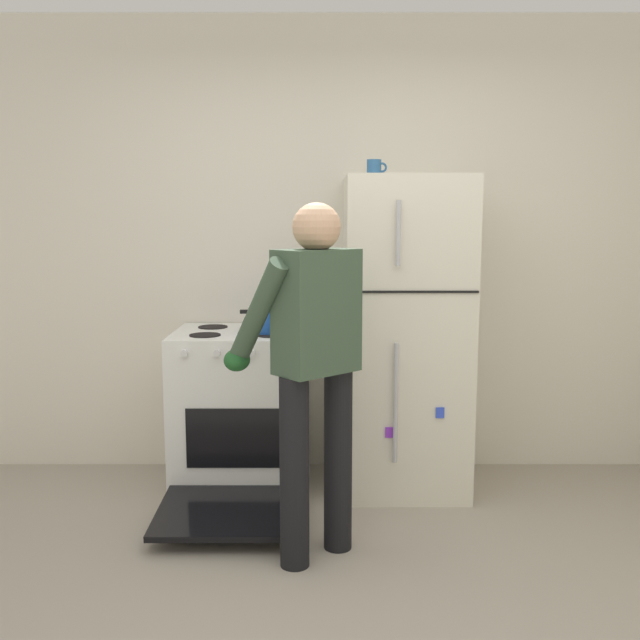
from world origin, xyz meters
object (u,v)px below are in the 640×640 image
(person_cook, at_px, (309,351))
(coffee_mug, at_px, (371,168))
(refrigerator, at_px, (401,335))
(stove_range, at_px, (239,411))
(red_pot, at_px, (266,320))

(person_cook, bearing_deg, coffee_mug, 69.84)
(person_cook, height_order, coffee_mug, coffee_mug)
(refrigerator, distance_m, person_cook, 1.01)
(refrigerator, xyz_separation_m, person_cook, (-0.51, -0.86, 0.07))
(stove_range, bearing_deg, coffee_mug, 5.21)
(stove_range, distance_m, person_cook, 1.07)
(stove_range, height_order, person_cook, person_cook)
(refrigerator, xyz_separation_m, coffee_mug, (-0.18, 0.05, 0.93))
(refrigerator, distance_m, red_pot, 0.77)
(refrigerator, bearing_deg, red_pot, -176.27)
(stove_range, xyz_separation_m, red_pot, (0.16, -0.03, 0.53))
(person_cook, xyz_separation_m, coffee_mug, (0.34, 0.91, 0.85))
(refrigerator, xyz_separation_m, red_pot, (-0.76, -0.05, 0.09))
(refrigerator, relative_size, person_cook, 1.10)
(stove_range, relative_size, person_cook, 0.76)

